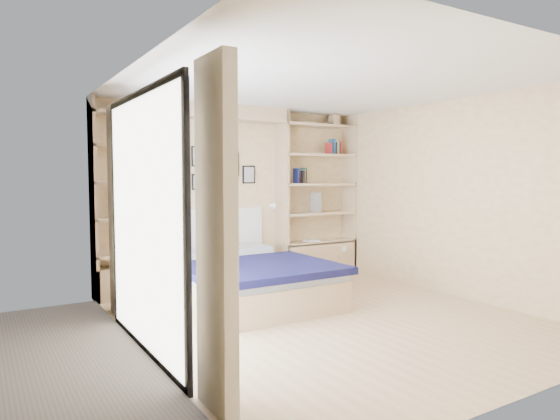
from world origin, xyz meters
TOP-DOWN VIEW (x-y plane):
  - ground at (0.00, 0.00)m, footprint 4.50×4.50m
  - room_shell at (-0.39, 1.52)m, footprint 4.50×4.50m
  - bed at (-0.44, 1.07)m, footprint 1.72×2.23m
  - photo_gallery at (-0.45, 2.22)m, footprint 1.48×0.02m
  - reading_lamps at (-0.30, 2.00)m, footprint 1.92×0.12m
  - shelf_decor at (1.29, 2.07)m, footprint 3.43×0.23m

SIDE VIEW (x-z plane):
  - ground at x=0.00m, z-range 0.00..0.00m
  - bed at x=-0.44m, z-range -0.26..0.81m
  - room_shell at x=-0.39m, z-range -1.17..3.33m
  - reading_lamps at x=-0.30m, z-range 1.03..1.17m
  - photo_gallery at x=-0.45m, z-range 1.19..2.01m
  - shelf_decor at x=1.29m, z-range 0.72..2.75m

